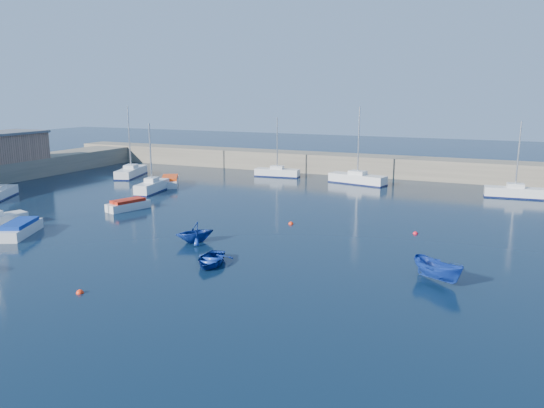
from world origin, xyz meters
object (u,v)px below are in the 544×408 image
at_px(motorboat_2, 170,181).
at_px(dinghy_right, 438,270).
at_px(sailboat_6, 357,179).
at_px(brick_shed_a, 8,147).
at_px(motorboat_0, 20,229).
at_px(dinghy_left, 195,232).
at_px(sailboat_3, 152,186).
at_px(sailboat_4, 131,172).
at_px(motorboat_1, 128,205).
at_px(sailboat_7, 515,192).
at_px(sailboat_5, 277,172).
at_px(dinghy_center, 211,259).

height_order(motorboat_2, dinghy_right, dinghy_right).
bearing_deg(sailboat_6, brick_shed_a, 122.22).
relative_size(motorboat_2, dinghy_right, 1.57).
distance_m(sailboat_6, motorboat_0, 38.46).
bearing_deg(sailboat_6, dinghy_left, -174.94).
height_order(brick_shed_a, sailboat_3, sailboat_3).
distance_m(sailboat_6, motorboat_2, 22.75).
bearing_deg(sailboat_4, dinghy_right, -48.65).
relative_size(motorboat_1, dinghy_left, 1.52).
distance_m(sailboat_7, motorboat_0, 47.94).
relative_size(sailboat_5, sailboat_7, 0.97).
xyz_separation_m(brick_shed_a, sailboat_5, (30.83, 15.66, -3.53)).
xyz_separation_m(brick_shed_a, sailboat_7, (59.59, 12.62, -3.49)).
xyz_separation_m(motorboat_1, dinghy_left, (11.79, -7.01, 0.28)).
bearing_deg(sailboat_5, motorboat_0, 163.01).
bearing_deg(motorboat_0, dinghy_center, -26.12).
relative_size(motorboat_0, dinghy_center, 1.52).
height_order(brick_shed_a, motorboat_2, brick_shed_a).
bearing_deg(sailboat_5, sailboat_6, -102.35).
bearing_deg(brick_shed_a, sailboat_4, 31.14).
height_order(motorboat_1, dinghy_left, dinghy_left).
distance_m(sailboat_3, dinghy_left, 21.60).
bearing_deg(sailboat_5, sailboat_7, -102.13).
relative_size(sailboat_3, motorboat_1, 1.74).
bearing_deg(dinghy_left, motorboat_1, -171.15).
distance_m(sailboat_3, sailboat_6, 24.52).
bearing_deg(sailboat_7, sailboat_4, 90.28).
bearing_deg(motorboat_1, motorboat_0, -81.47).
distance_m(sailboat_4, motorboat_2, 9.42).
height_order(motorboat_2, dinghy_center, motorboat_2).
xyz_separation_m(sailboat_3, sailboat_7, (37.09, 13.00, -0.05)).
distance_m(brick_shed_a, sailboat_4, 15.63).
bearing_deg(dinghy_left, sailboat_6, 121.36).
height_order(brick_shed_a, sailboat_7, sailboat_7).
bearing_deg(sailboat_5, brick_shed_a, 110.83).
height_order(sailboat_5, motorboat_0, sailboat_5).
relative_size(brick_shed_a, sailboat_3, 1.05).
bearing_deg(dinghy_left, brick_shed_a, -163.08).
bearing_deg(motorboat_0, sailboat_4, 86.68).
bearing_deg(dinghy_center, sailboat_5, 93.56).
xyz_separation_m(brick_shed_a, motorboat_0, (24.05, -19.56, -3.59)).
height_order(sailboat_3, sailboat_5, sailboat_5).
height_order(motorboat_0, motorboat_2, same).
distance_m(sailboat_4, sailboat_5, 19.41).
bearing_deg(motorboat_1, dinghy_right, 2.25).
height_order(sailboat_6, motorboat_1, sailboat_6).
bearing_deg(sailboat_3, dinghy_right, -36.45).
relative_size(brick_shed_a, sailboat_5, 1.03).
relative_size(sailboat_4, dinghy_center, 2.71).
bearing_deg(sailboat_7, dinghy_left, 136.78).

